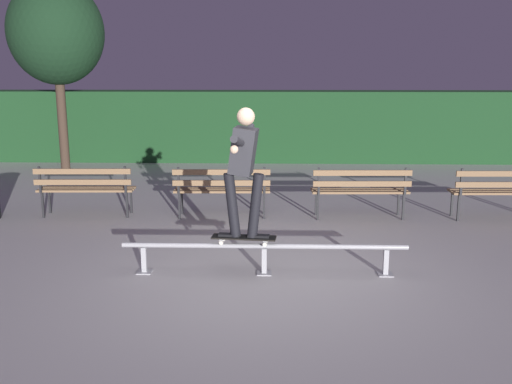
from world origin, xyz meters
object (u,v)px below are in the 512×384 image
object	(u,v)px
park_bench_right_center	(361,187)
skateboarder	(244,162)
park_bench_leftmost	(85,186)
park_bench_rightmost	(501,188)
tree_far_left	(56,33)
grind_rail	(264,251)
skateboard	(244,238)
park_bench_left_center	(222,186)

from	to	relation	value
park_bench_right_center	skateboarder	bearing A→B (deg)	-124.14
skateboarder	park_bench_leftmost	xyz separation A→B (m)	(-2.79, 2.65, -0.86)
park_bench_rightmost	tree_far_left	distance (m)	10.29
grind_rail	skateboarder	size ratio (longest dim) A/B	2.23
park_bench_right_center	grind_rail	bearing A→B (deg)	-120.35
grind_rail	skateboard	size ratio (longest dim) A/B	4.37
skateboarder	park_bench_rightmost	size ratio (longest dim) A/B	0.97
skateboard	park_bench_right_center	size ratio (longest dim) A/B	0.49
park_bench_leftmost	skateboard	bearing A→B (deg)	-43.49
park_bench_right_center	tree_far_left	world-z (taller)	tree_far_left
park_bench_leftmost	tree_far_left	distance (m)	5.62
grind_rail	park_bench_leftmost	size ratio (longest dim) A/B	2.16
skateboard	skateboarder	bearing A→B (deg)	-5.70
skateboard	park_bench_rightmost	xyz separation A→B (m)	(4.09, 2.65, 0.08)
park_bench_right_center	park_bench_rightmost	size ratio (longest dim) A/B	1.00
skateboard	skateboarder	size ratio (longest dim) A/B	0.51
park_bench_rightmost	park_bench_left_center	bearing A→B (deg)	180.00
tree_far_left	park_bench_leftmost	bearing A→B (deg)	-66.49
park_bench_leftmost	park_bench_rightmost	bearing A→B (deg)	0.00
park_bench_leftmost	park_bench_right_center	xyz separation A→B (m)	(4.59, 0.00, 0.00)
tree_far_left	park_bench_left_center	bearing A→B (deg)	-46.68
park_bench_left_center	park_bench_right_center	bearing A→B (deg)	0.00
grind_rail	park_bench_leftmost	xyz separation A→B (m)	(-3.04, 2.65, 0.25)
tree_far_left	park_bench_right_center	bearing A→B (deg)	-34.57
skateboarder	tree_far_left	size ratio (longest dim) A/B	0.35
skateboarder	park_bench_leftmost	size ratio (longest dim) A/B	0.97
park_bench_left_center	park_bench_leftmost	bearing A→B (deg)	180.00
skateboarder	park_bench_rightmost	world-z (taller)	skateboarder
grind_rail	skateboard	distance (m)	0.30
grind_rail	park_bench_leftmost	distance (m)	4.04
park_bench_rightmost	grind_rail	bearing A→B (deg)	-145.45
park_bench_left_center	tree_far_left	xyz separation A→B (m)	(-4.26, 4.52, 2.71)
skateboard	park_bench_right_center	world-z (taller)	park_bench_right_center
skateboard	park_bench_leftmost	world-z (taller)	park_bench_leftmost
park_bench_leftmost	park_bench_rightmost	xyz separation A→B (m)	(6.88, 0.00, 0.00)
grind_rail	tree_far_left	world-z (taller)	tree_far_left
skateboarder	park_bench_right_center	bearing A→B (deg)	55.86
park_bench_right_center	park_bench_rightmost	world-z (taller)	same
park_bench_left_center	park_bench_right_center	world-z (taller)	same
grind_rail	park_bench_rightmost	size ratio (longest dim) A/B	2.16
skateboarder	park_bench_leftmost	world-z (taller)	skateboarder
grind_rail	park_bench_right_center	world-z (taller)	park_bench_right_center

